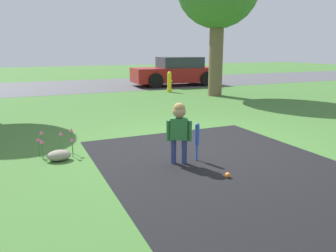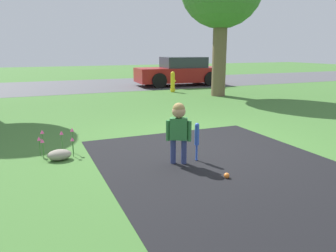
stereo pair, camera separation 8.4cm
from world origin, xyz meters
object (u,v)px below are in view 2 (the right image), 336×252
Objects in this scene: sports_ball at (227,176)px; fire_hydrant at (173,82)px; child at (179,125)px; baseball_bat at (197,136)px; parked_car at (180,72)px.

fire_hydrant reaches higher than sports_ball.
child is at bearing -113.27° from fire_hydrant.
baseball_bat is 0.14× the size of parked_car.
child is at bearing -177.49° from baseball_bat.
baseball_bat reaches higher than sports_ball.
parked_car is (4.36, 9.89, 0.24)m from baseball_bat.
fire_hydrant reaches higher than baseball_bat.
sports_ball is at bearing -109.30° from fire_hydrant.
parked_car is at bearing 58.05° from fire_hydrant.
baseball_bat is 8.34m from fire_hydrant.
baseball_bat is 0.73× the size of fire_hydrant.
parked_car is at bearing 67.98° from sports_ball.
child is 8.48m from fire_hydrant.
fire_hydrant is 2.51m from parked_car.
baseball_bat is (0.31, 0.01, -0.21)m from child.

